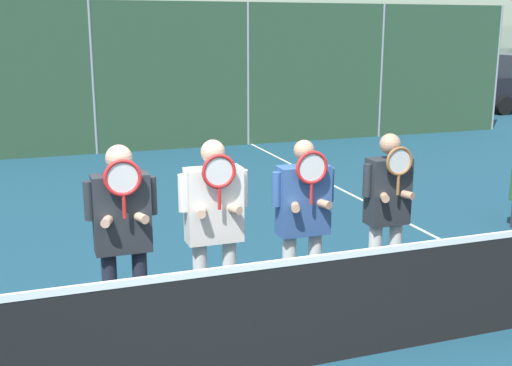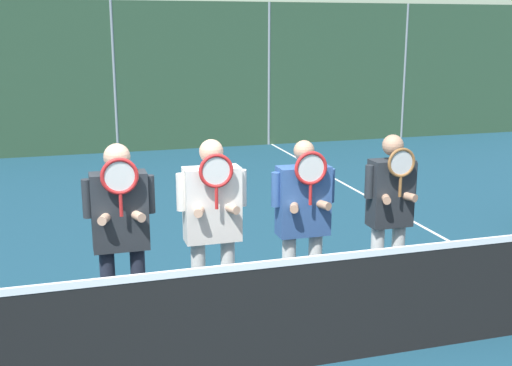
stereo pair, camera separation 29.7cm
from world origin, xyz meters
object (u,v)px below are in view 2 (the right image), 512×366
Objects in this scene: car_left_of_center at (74,101)px; car_right_of_center at (417,89)px; player_center_left at (213,218)px; player_leftmost at (120,225)px; player_center_right at (303,215)px; player_rightmost at (390,207)px; car_center at (259,95)px.

car_right_of_center reaches higher than car_left_of_center.
car_right_of_center reaches higher than player_center_left.
car_left_of_center is 10.20m from car_right_of_center.
player_center_left is 11.95m from car_left_of_center.
player_center_right is at bearing 0.16° from player_leftmost.
car_left_of_center is (-2.74, 11.89, -0.13)m from player_rightmost.
player_leftmost reaches higher than player_center_left.
player_center_right is 12.05m from car_left_of_center.
car_right_of_center is (10.03, 12.27, -0.16)m from player_leftmost.
player_rightmost is at bearing 0.87° from player_center_right.
car_left_of_center is at bearing 94.65° from player_center_left.
player_leftmost reaches higher than car_center.
player_center_left is 0.41× the size of car_left_of_center.
car_left_of_center is at bearing -177.99° from car_right_of_center.
player_leftmost reaches higher than player_center_right.
player_center_right reaches higher than car_left_of_center.
player_center_left is at bearing -126.94° from car_right_of_center.
player_rightmost is 0.38× the size of car_right_of_center.
player_center_left reaches higher than player_center_right.
car_right_of_center is (10.19, 0.36, 0.03)m from car_left_of_center.
player_center_right is (0.86, 0.00, -0.04)m from player_center_left.
player_rightmost is at bearing -77.04° from car_left_of_center.
player_rightmost reaches higher than player_center_right.
player_rightmost reaches higher than car_center.
car_right_of_center is at bearing 1.44° from car_center.
player_leftmost is at bearing -111.98° from car_center.
car_right_of_center is at bearing 2.01° from car_left_of_center.
player_leftmost is 13.09m from car_center.
player_center_right is (1.67, 0.00, -0.05)m from player_leftmost.
player_rightmost is at bearing -121.32° from car_right_of_center.
player_leftmost is at bearing -89.22° from car_left_of_center.
car_center is (2.32, 12.12, -0.15)m from player_rightmost.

